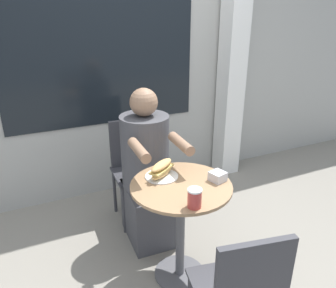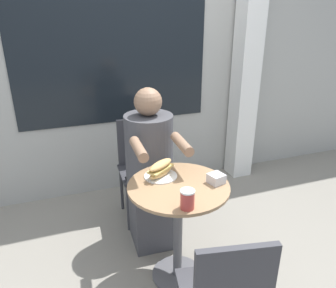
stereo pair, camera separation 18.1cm
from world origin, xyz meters
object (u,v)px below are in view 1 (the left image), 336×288
diner_chair (133,160)px  drink_cup (195,198)px  cafe_table (181,211)px  sandwich_on_plate (162,170)px  seated_diner (147,177)px

diner_chair → drink_cup: size_ratio=7.80×
cafe_table → diner_chair: 0.87m
diner_chair → sandwich_on_plate: size_ratio=4.03×
diner_chair → sandwich_on_plate: 0.76m
diner_chair → seated_diner: 0.35m
cafe_table → seated_diner: bearing=92.9°
seated_diner → cafe_table: bearing=95.7°
diner_chair → drink_cup: 1.15m
diner_chair → drink_cup: bearing=91.4°
seated_diner → sandwich_on_plate: seated_diner is taller
cafe_table → sandwich_on_plate: bearing=115.7°
cafe_table → sandwich_on_plate: (-0.07, 0.14, 0.25)m
sandwich_on_plate → diner_chair: bearing=86.1°
cafe_table → sandwich_on_plate: sandwich_on_plate is taller
seated_diner → drink_cup: seated_diner is taller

